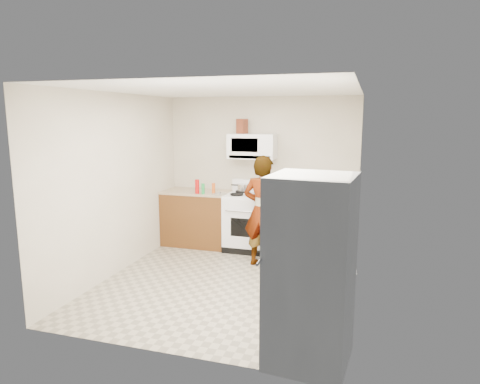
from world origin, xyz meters
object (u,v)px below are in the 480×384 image
at_px(fridge, 311,271).
at_px(saucepan, 243,187).
at_px(person, 263,211).
at_px(gas_range, 250,221).
at_px(microwave, 252,146).
at_px(kettle, 312,189).

relative_size(fridge, saucepan, 8.74).
xyz_separation_m(person, saucepan, (-0.55, 0.86, 0.19)).
height_order(gas_range, saucepan, gas_range).
relative_size(microwave, fridge, 0.45).
distance_m(fridge, saucepan, 3.53).
xyz_separation_m(person, kettle, (0.59, 0.87, 0.22)).
height_order(gas_range, fridge, fridge).
distance_m(gas_range, microwave, 1.22).
xyz_separation_m(gas_range, person, (0.39, -0.70, 0.33)).
height_order(kettle, saucepan, kettle).
xyz_separation_m(fridge, saucepan, (-1.56, 3.17, 0.16)).
bearing_deg(gas_range, person, -60.88).
height_order(microwave, kettle, microwave).
bearing_deg(fridge, person, 118.75).
bearing_deg(person, gas_range, -51.95).
distance_m(kettle, saucepan, 1.14).
height_order(person, saucepan, person).
height_order(gas_range, kettle, kettle).
distance_m(microwave, person, 1.27).
bearing_deg(kettle, saucepan, -154.79).
relative_size(fridge, kettle, 8.33).
height_order(gas_range, person, person).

